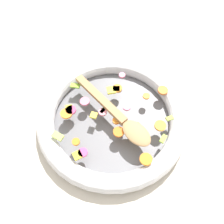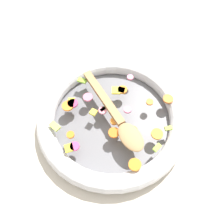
% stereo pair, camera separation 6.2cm
% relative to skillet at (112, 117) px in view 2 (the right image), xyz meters
% --- Properties ---
extents(ground_plane, '(4.00, 4.00, 0.00)m').
position_rel_skillet_xyz_m(ground_plane, '(0.00, 0.00, -0.02)').
color(ground_plane, beige).
extents(skillet, '(0.44, 0.44, 0.05)m').
position_rel_skillet_xyz_m(skillet, '(0.00, 0.00, 0.00)').
color(skillet, slate).
rests_on(skillet, ground_plane).
extents(chopped_vegetables, '(0.32, 0.33, 0.01)m').
position_rel_skillet_xyz_m(chopped_vegetables, '(0.00, -0.01, 0.03)').
color(chopped_vegetables, orange).
rests_on(chopped_vegetables, skillet).
extents(wooden_spoon, '(0.29, 0.14, 0.01)m').
position_rel_skillet_xyz_m(wooden_spoon, '(0.02, -0.01, 0.04)').
color(wooden_spoon, '#A87F51').
rests_on(wooden_spoon, chopped_vegetables).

